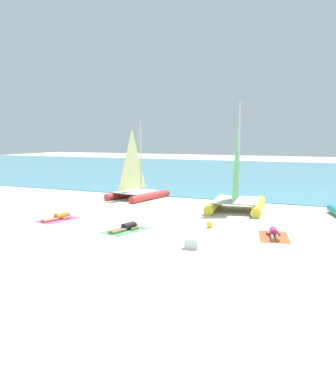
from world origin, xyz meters
TOP-DOWN VIEW (x-y plane):
  - ground_plane at (0.00, 10.00)m, footprint 120.00×120.00m
  - ocean_water at (0.00, 30.44)m, footprint 120.00×40.00m
  - sailboat_red at (-4.03, 8.98)m, footprint 3.01×4.11m
  - sailboat_yellow at (2.73, 7.69)m, footprint 3.32×4.70m
  - towel_left at (-4.43, 1.77)m, footprint 1.52×2.11m
  - sunbather_left at (-4.41, 1.84)m, footprint 0.76×1.56m
  - towel_middle at (-0.41, 1.16)m, footprint 1.57×2.13m
  - sunbather_middle at (-0.40, 1.22)m, footprint 0.80×1.55m
  - towel_right at (5.46, 2.57)m, footprint 1.48×2.09m
  - sunbather_right at (5.45, 2.63)m, footprint 0.73×1.56m
  - beach_ball at (2.67, 3.09)m, footprint 0.29×0.29m
  - cooler_box at (3.07, -0.19)m, footprint 0.50×0.36m

SIDE VIEW (x-z plane):
  - ground_plane at x=0.00m, z-range 0.00..0.00m
  - towel_left at x=-4.43m, z-range 0.00..0.01m
  - towel_middle at x=-0.41m, z-range 0.00..0.01m
  - towel_right at x=5.46m, z-range 0.00..0.01m
  - ocean_water at x=0.00m, z-range 0.00..0.05m
  - sunbather_left at x=-4.41m, z-range -0.02..0.28m
  - sunbather_middle at x=-0.40m, z-range -0.02..0.28m
  - sunbather_right at x=5.45m, z-range -0.02..0.28m
  - beach_ball at x=2.67m, z-range 0.00..0.29m
  - cooler_box at x=3.07m, z-range 0.00..0.36m
  - sailboat_red at x=-4.03m, z-range -1.72..3.18m
  - sailboat_yellow at x=2.73m, z-range -2.01..3.72m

